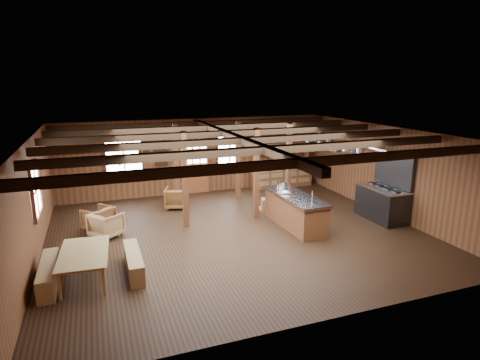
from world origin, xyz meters
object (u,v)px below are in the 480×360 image
Objects in this scene: commercial_range at (384,198)px; armchair_a at (99,218)px; armchair_b at (177,198)px; armchair_c at (106,225)px; dining_table at (87,265)px; kitchen_island at (295,210)px.

commercial_range is 2.90× the size of armchair_a.
armchair_c is at bearing 56.83° from armchair_b.
armchair_a is at bearing 165.95° from commercial_range.
dining_table is (-8.54, -0.97, -0.36)m from commercial_range.
kitchen_island is 5.31m from armchair_c.
armchair_a is (0.30, 3.04, 0.02)m from dining_table.
armchair_a reaches higher than dining_table.
dining_table is at bearing -173.49° from commercial_range.
armchair_c is at bearing 167.34° from kitchen_island.
dining_table is 5.10m from armchair_b.
armchair_a is at bearing 161.32° from kitchen_island.
kitchen_island is 1.43× the size of dining_table.
commercial_range reaches higher than armchair_b.
kitchen_island is at bearing 120.60° from armchair_a.
armchair_b is at bearing -29.57° from dining_table.
commercial_range is at bearing -79.66° from dining_table.
armchair_c reaches higher than armchair_a.
armchair_a is 0.97× the size of armchair_b.
commercial_range is 2.82× the size of armchair_b.
commercial_range is 6.62m from armchair_b.
kitchen_island reaches higher than armchair_b.
commercial_range reaches higher than armchair_c.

